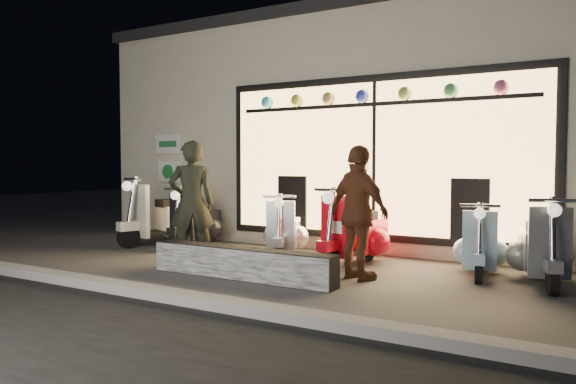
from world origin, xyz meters
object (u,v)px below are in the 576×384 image
scooter_silver (285,231)px  scooter_red (358,234)px  man (191,202)px  woman (359,213)px  graffiti_barrier (242,263)px

scooter_silver → scooter_red: scooter_red is taller
man → scooter_red: bearing=168.8°
scooter_red → woman: (0.48, -1.05, 0.42)m
scooter_red → man: man is taller
scooter_red → woman: bearing=-59.4°
woman → scooter_red: bearing=-41.3°
graffiti_barrier → woman: woman is taller
scooter_silver → woman: woman is taller
graffiti_barrier → scooter_silver: (-0.46, 1.82, 0.18)m
graffiti_barrier → scooter_silver: 1.89m
scooter_silver → scooter_red: (1.29, -0.06, 0.05)m
scooter_red → man: size_ratio=0.84×
scooter_silver → scooter_red: size_ratio=0.86×
scooter_red → woman: woman is taller
graffiti_barrier → scooter_red: bearing=64.9°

